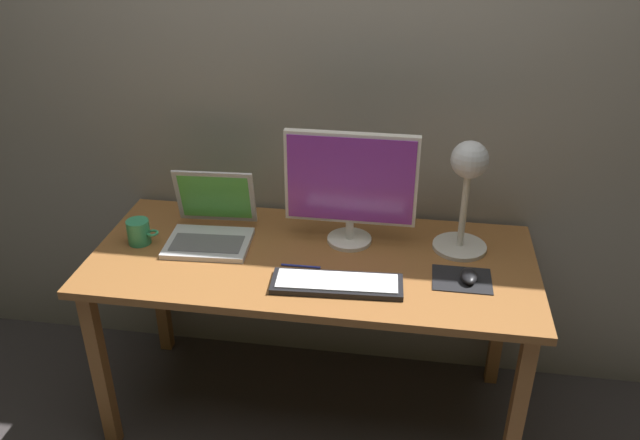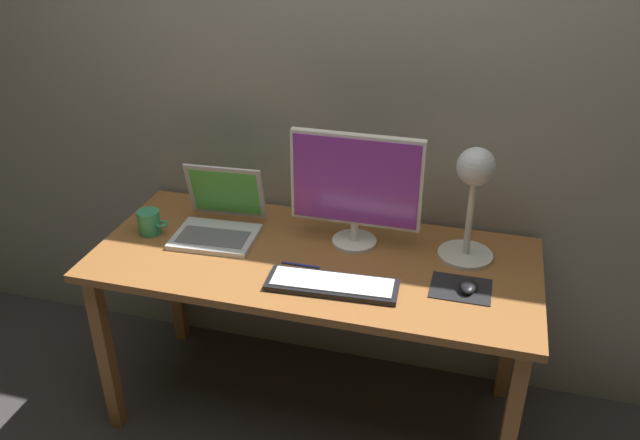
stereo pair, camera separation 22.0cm
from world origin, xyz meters
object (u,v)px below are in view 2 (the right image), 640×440
at_px(laptop, 220,215).
at_px(pen, 301,265).
at_px(mouse, 468,285).
at_px(coffee_mug, 149,223).
at_px(keyboard_main, 332,285).
at_px(monitor, 356,185).
at_px(desk_lamp, 474,187).

height_order(laptop, pen, laptop).
relative_size(laptop, mouse, 3.36).
distance_m(coffee_mug, pen, 0.63).
bearing_deg(coffee_mug, keyboard_main, -12.83).
height_order(monitor, laptop, monitor).
height_order(keyboard_main, desk_lamp, desk_lamp).
bearing_deg(keyboard_main, pen, 144.28).
xyz_separation_m(monitor, laptop, (-0.52, -0.04, -0.17)).
height_order(desk_lamp, mouse, desk_lamp).
bearing_deg(monitor, keyboard_main, -91.36).
relative_size(monitor, laptop, 1.48).
distance_m(keyboard_main, laptop, 0.58).
bearing_deg(coffee_mug, desk_lamp, 6.88).
relative_size(mouse, pen, 0.69).
distance_m(desk_lamp, coffee_mug, 1.21).
bearing_deg(desk_lamp, monitor, -178.36).
distance_m(laptop, pen, 0.41).
height_order(laptop, desk_lamp, desk_lamp).
relative_size(monitor, desk_lamp, 1.14).
bearing_deg(mouse, pen, -179.87).
distance_m(keyboard_main, mouse, 0.45).
bearing_deg(mouse, monitor, 154.79).
distance_m(monitor, pen, 0.35).
relative_size(monitor, keyboard_main, 1.07).
distance_m(laptop, mouse, 0.96).
bearing_deg(keyboard_main, laptop, 152.76).
height_order(desk_lamp, pen, desk_lamp).
bearing_deg(desk_lamp, pen, -158.79).
distance_m(keyboard_main, pen, 0.17).
distance_m(keyboard_main, coffee_mug, 0.79).
bearing_deg(mouse, keyboard_main, -166.80).
relative_size(mouse, coffee_mug, 0.81).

